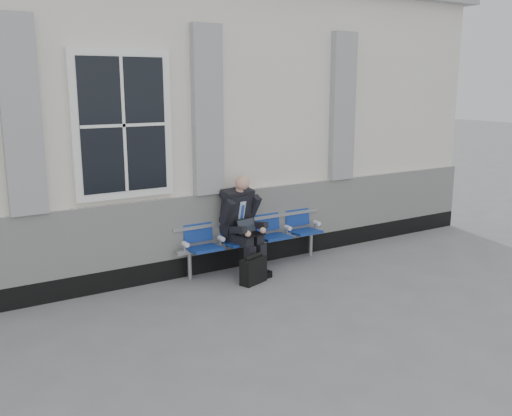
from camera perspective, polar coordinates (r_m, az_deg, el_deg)
ground at (r=6.87m, az=-11.03°, el=-11.84°), size 70.00×70.00×0.00m
station_building at (r=9.62m, az=-19.27°, el=8.32°), size 14.40×4.40×4.49m
bench at (r=8.77m, az=-0.27°, el=-2.40°), size 2.60×0.47×0.91m
businessman at (r=8.46m, az=-1.40°, el=-1.28°), size 0.64×0.86×1.48m
briefcase at (r=8.14m, az=-0.27°, el=-6.21°), size 0.45×0.30×0.42m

